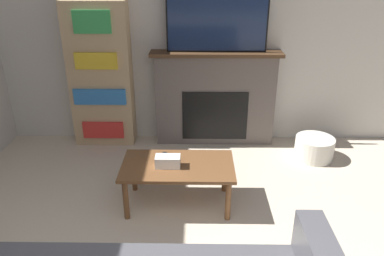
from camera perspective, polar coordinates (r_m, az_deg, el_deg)
wall_back at (r=4.45m, az=-0.83°, el=14.74°), size 5.42×0.06×2.70m
fireplace at (r=4.51m, az=3.52°, el=4.59°), size 1.51×0.28×1.13m
tv at (r=4.28m, az=3.84°, el=15.68°), size 1.12×0.03×0.64m
coffee_table at (r=3.38m, az=-2.17°, el=-6.36°), size 1.00×0.57×0.42m
tissue_box at (r=3.31m, az=-3.71°, el=-5.09°), size 0.22×0.12×0.10m
remote_control at (r=3.47m, az=-4.25°, el=-4.35°), size 0.04×0.15×0.02m
bookshelf at (r=4.55m, az=-13.74°, el=7.73°), size 0.72×0.29×1.69m
storage_basket at (r=4.49m, az=18.12°, el=-2.91°), size 0.44×0.44×0.25m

